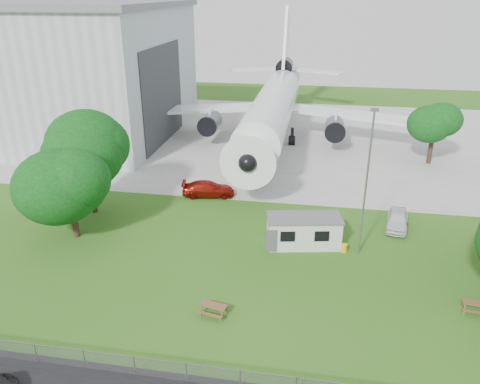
% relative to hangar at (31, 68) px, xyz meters
% --- Properties ---
extents(ground, '(160.00, 160.00, 0.00)m').
position_rel_hangar_xyz_m(ground, '(37.97, -36.00, -9.41)').
color(ground, '#3E7120').
extents(concrete_apron, '(120.00, 46.00, 0.03)m').
position_rel_hangar_xyz_m(concrete_apron, '(37.97, 2.00, -9.39)').
color(concrete_apron, '#B7B7B2').
rests_on(concrete_apron, ground).
extents(hangar, '(43.00, 31.00, 18.55)m').
position_rel_hangar_xyz_m(hangar, '(0.00, 0.00, 0.00)').
color(hangar, '#B2B7BC').
rests_on(hangar, ground).
extents(airliner, '(46.36, 47.73, 17.69)m').
position_rel_hangar_xyz_m(airliner, '(35.97, -0.14, -4.14)').
color(airliner, white).
rests_on(airliner, ground).
extents(site_cabin, '(6.95, 3.81, 2.62)m').
position_rel_hangar_xyz_m(site_cabin, '(41.62, -29.14, -8.09)').
color(site_cabin, beige).
rests_on(site_cabin, ground).
extents(picnic_west, '(2.07, 1.84, 0.76)m').
position_rel_hangar_xyz_m(picnic_west, '(36.15, -39.50, -9.41)').
color(picnic_west, brown).
rests_on(picnic_west, ground).
extents(picnic_east, '(2.01, 1.75, 0.76)m').
position_rel_hangar_xyz_m(picnic_east, '(53.46, -36.35, -9.41)').
color(picnic_east, brown).
rests_on(picnic_east, ground).
extents(lamp_mast, '(0.16, 0.16, 12.00)m').
position_rel_hangar_xyz_m(lamp_mast, '(46.17, -29.80, -3.41)').
color(lamp_mast, slate).
rests_on(lamp_mast, ground).
extents(tree_west_big, '(8.84, 8.84, 10.81)m').
position_rel_hangar_xyz_m(tree_west_big, '(21.22, -26.00, -3.02)').
color(tree_west_big, '#382619').
rests_on(tree_west_big, ground).
extents(tree_west_small, '(7.45, 7.45, 8.75)m').
position_rel_hangar_xyz_m(tree_west_small, '(21.88, -30.97, -4.39)').
color(tree_west_small, '#382619').
rests_on(tree_west_small, ground).
extents(tree_far_apron, '(5.47, 5.47, 8.24)m').
position_rel_hangar_xyz_m(tree_far_apron, '(56.14, -6.00, -3.92)').
color(tree_far_apron, '#382619').
rests_on(tree_far_apron, ground).
extents(car_ne_hatch, '(2.59, 4.84, 1.56)m').
position_rel_hangar_xyz_m(car_ne_hatch, '(49.89, -24.56, -8.62)').
color(car_ne_hatch, silver).
rests_on(car_ne_hatch, ground).
extents(car_apron_van, '(5.73, 3.10, 1.58)m').
position_rel_hangar_xyz_m(car_apron_van, '(31.31, -20.45, -8.62)').
color(car_apron_van, maroon).
rests_on(car_apron_van, ground).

